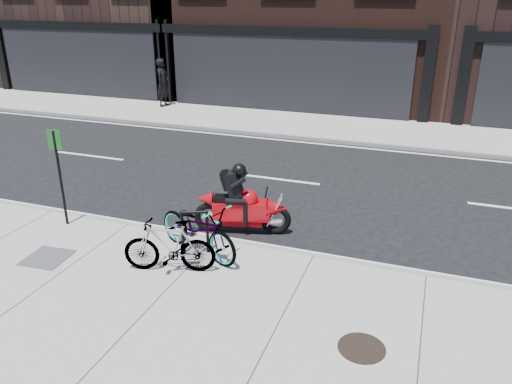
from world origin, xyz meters
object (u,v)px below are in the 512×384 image
at_px(bike_rack, 195,228).
at_px(bicycle_rear, 169,246).
at_px(manhole_cover, 362,348).
at_px(sign_post, 59,169).
at_px(utility_grate, 47,258).
at_px(motorcycle, 246,205).
at_px(bicycle_front, 198,228).
at_px(pedestrian, 163,83).

height_order(bike_rack, bicycle_rear, bicycle_rear).
distance_m(bicycle_rear, manhole_cover, 3.63).
height_order(manhole_cover, sign_post, sign_post).
bearing_deg(utility_grate, sign_post, 115.29).
bearing_deg(sign_post, utility_grate, -79.57).
bearing_deg(motorcycle, sign_post, -176.49).
height_order(bicycle_front, sign_post, sign_post).
xyz_separation_m(bicycle_rear, manhole_cover, (3.47, -0.94, -0.48)).
xyz_separation_m(bike_rack, bicycle_front, (0.07, 0.00, 0.01)).
height_order(bike_rack, utility_grate, bike_rack).
xyz_separation_m(bicycle_front, bicycle_rear, (-0.19, -0.73, -0.03)).
relative_size(bicycle_front, bicycle_rear, 1.22).
xyz_separation_m(bike_rack, manhole_cover, (3.35, -1.67, -0.50)).
distance_m(bike_rack, motorcycle, 1.45).
height_order(pedestrian, manhole_cover, pedestrian).
bearing_deg(motorcycle, bike_rack, -124.20).
bearing_deg(utility_grate, bicycle_front, 23.71).
distance_m(bicycle_rear, utility_grate, 2.43).
bearing_deg(bike_rack, manhole_cover, -26.58).
xyz_separation_m(pedestrian, sign_post, (3.91, -11.00, 0.23)).
bearing_deg(bicycle_rear, pedestrian, -166.14).
xyz_separation_m(bike_rack, utility_grate, (-2.49, -1.12, -0.50)).
bearing_deg(motorcycle, bicycle_front, -121.74).
distance_m(bicycle_rear, sign_post, 3.21).
height_order(pedestrian, utility_grate, pedestrian).
height_order(bicycle_rear, utility_grate, bicycle_rear).
distance_m(bicycle_front, motorcycle, 1.43).
height_order(bicycle_rear, sign_post, sign_post).
relative_size(bicycle_rear, pedestrian, 0.81).
distance_m(manhole_cover, sign_post, 6.83).
relative_size(motorcycle, pedestrian, 1.01).
relative_size(bike_rack, bicycle_rear, 0.53).
relative_size(bicycle_rear, sign_post, 0.79).
xyz_separation_m(manhole_cover, utility_grate, (-5.83, 0.55, 0.00)).
bearing_deg(pedestrian, motorcycle, -139.72).
distance_m(bike_rack, sign_post, 3.20).
xyz_separation_m(bike_rack, pedestrian, (-7.02, 11.20, 0.49)).
bearing_deg(pedestrian, bicycle_front, -144.77).
bearing_deg(pedestrian, bike_rack, -145.01).
bearing_deg(utility_grate, pedestrian, 110.20).
bearing_deg(pedestrian, utility_grate, -156.88).
relative_size(bicycle_front, manhole_cover, 2.98).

